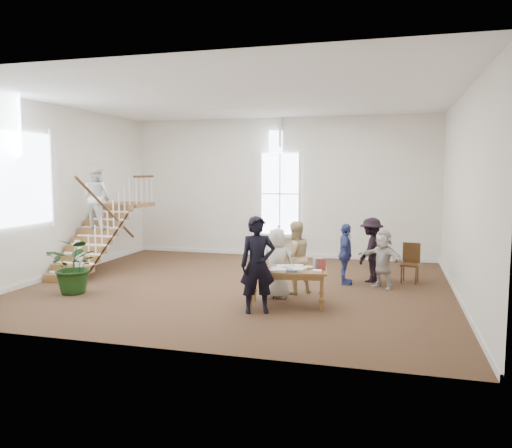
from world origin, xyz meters
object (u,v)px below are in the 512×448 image
(police_officer, at_px, (258,265))
(woman_cluster_b, at_px, (371,250))
(elderly_woman, at_px, (277,263))
(woman_cluster_c, at_px, (383,259))
(library_table, at_px, (287,273))
(side_chair, at_px, (411,260))
(floor_plant, at_px, (75,266))
(woman_cluster_a, at_px, (345,254))
(person_yellow, at_px, (295,257))

(police_officer, bearing_deg, woman_cluster_b, 35.61)
(police_officer, height_order, elderly_woman, police_officer)
(woman_cluster_c, bearing_deg, police_officer, -91.05)
(library_table, xyz_separation_m, side_chair, (2.55, 2.98, -0.14))
(floor_plant, bearing_deg, elderly_woman, 10.35)
(woman_cluster_a, bearing_deg, library_table, 153.05)
(elderly_woman, relative_size, person_yellow, 0.93)
(person_yellow, distance_m, woman_cluster_c, 2.20)
(library_table, relative_size, woman_cluster_a, 1.15)
(side_chair, bearing_deg, library_table, -120.35)
(elderly_woman, height_order, woman_cluster_c, elderly_woman)
(woman_cluster_b, relative_size, woman_cluster_c, 1.16)
(floor_plant, bearing_deg, side_chair, 23.35)
(woman_cluster_c, height_order, floor_plant, woman_cluster_c)
(woman_cluster_a, relative_size, side_chair, 1.52)
(library_table, relative_size, side_chair, 1.75)
(side_chair, bearing_deg, woman_cluster_c, -117.93)
(woman_cluster_c, bearing_deg, side_chair, 90.84)
(woman_cluster_b, relative_size, floor_plant, 1.27)
(woman_cluster_a, height_order, woman_cluster_c, woman_cluster_a)
(police_officer, distance_m, woman_cluster_b, 3.99)
(elderly_woman, bearing_deg, library_table, 112.13)
(elderly_woman, distance_m, person_yellow, 0.59)
(woman_cluster_b, xyz_separation_m, side_chair, (0.96, 0.19, -0.26))
(woman_cluster_a, bearing_deg, woman_cluster_b, -57.16)
(woman_cluster_c, relative_size, side_chair, 1.42)
(library_table, bearing_deg, floor_plant, 174.48)
(library_table, distance_m, person_yellow, 1.12)
(police_officer, distance_m, side_chair, 4.72)
(floor_plant, bearing_deg, woman_cluster_c, 19.24)
(police_officer, relative_size, woman_cluster_a, 1.27)
(police_officer, relative_size, woman_cluster_b, 1.18)
(person_yellow, xyz_separation_m, woman_cluster_c, (1.93, 1.03, -0.12))
(woman_cluster_b, height_order, side_chair, woman_cluster_b)
(person_yellow, relative_size, woman_cluster_a, 1.10)
(side_chair, bearing_deg, woman_cluster_a, -147.42)
(elderly_woman, bearing_deg, side_chair, -148.08)
(floor_plant, xyz_separation_m, side_chair, (7.41, 3.20, -0.09))
(person_yellow, bearing_deg, woman_cluster_b, -174.06)
(woman_cluster_b, bearing_deg, side_chair, 123.44)
(elderly_woman, bearing_deg, floor_plant, 2.93)
(floor_plant, bearing_deg, woman_cluster_a, 23.60)
(police_officer, height_order, woman_cluster_a, police_officer)
(person_yellow, xyz_separation_m, side_chair, (2.60, 1.87, -0.28))
(woman_cluster_b, bearing_deg, police_officer, -8.60)
(woman_cluster_a, relative_size, woman_cluster_b, 0.92)
(person_yellow, bearing_deg, elderly_woman, 19.16)
(elderly_woman, bearing_deg, woman_cluster_b, -139.00)
(police_officer, relative_size, person_yellow, 1.15)
(woman_cluster_a, distance_m, floor_plant, 6.39)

